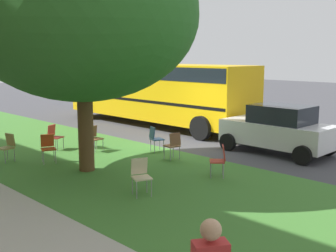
% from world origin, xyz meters
% --- Properties ---
extents(ground, '(80.00, 80.00, 0.00)m').
position_xyz_m(ground, '(0.00, 0.00, 0.00)').
color(ground, '#424247').
extents(grass_verge, '(48.00, 6.00, 0.01)m').
position_xyz_m(grass_verge, '(0.00, 3.20, 0.00)').
color(grass_verge, '#3D752D').
rests_on(grass_verge, ground).
extents(street_tree, '(6.41, 6.41, 6.74)m').
position_xyz_m(street_tree, '(-0.07, 3.88, 4.37)').
color(street_tree, brown).
rests_on(street_tree, ground).
extents(chair_0, '(0.54, 0.54, 0.88)m').
position_xyz_m(chair_0, '(1.52, 4.22, 0.52)').
color(chair_0, '#C64C1E').
rests_on(chair_0, ground).
extents(chair_1, '(0.53, 0.54, 0.88)m').
position_xyz_m(chair_1, '(0.25, 0.88, 0.52)').
color(chair_1, '#335184').
rests_on(chair_1, ground).
extents(chair_2, '(0.48, 0.48, 0.88)m').
position_xyz_m(chair_2, '(-0.96, 1.22, 0.52)').
color(chair_2, brown).
rests_on(chair_2, ground).
extents(chair_3, '(0.59, 0.59, 0.88)m').
position_xyz_m(chair_3, '(-3.20, 1.69, 0.52)').
color(chair_3, '#B7332D').
rests_on(chair_3, ground).
extents(chair_4, '(0.49, 0.50, 0.88)m').
position_xyz_m(chair_4, '(2.53, 5.04, 0.52)').
color(chair_4, olive).
rests_on(chair_4, ground).
extents(chair_5, '(0.55, 0.54, 0.88)m').
position_xyz_m(chair_5, '(-2.81, 4.21, 0.52)').
color(chair_5, beige).
rests_on(chair_5, ground).
extents(chair_6, '(0.55, 0.55, 0.88)m').
position_xyz_m(chair_6, '(3.02, 3.14, 0.52)').
color(chair_6, '#B7332D').
rests_on(chair_6, ground).
extents(chair_7, '(0.45, 0.45, 0.88)m').
position_xyz_m(chair_7, '(1.83, 2.29, 0.52)').
color(chair_7, brown).
rests_on(chair_7, ground).
extents(chair_8, '(0.51, 0.51, 0.88)m').
position_xyz_m(chair_8, '(2.47, 2.21, 0.52)').
color(chair_8, beige).
rests_on(chair_8, ground).
extents(parked_car, '(3.70, 1.92, 1.65)m').
position_xyz_m(parked_car, '(-2.83, -1.94, 0.84)').
color(parked_car, silver).
rests_on(parked_car, ground).
extents(school_bus, '(10.40, 2.80, 2.88)m').
position_xyz_m(school_bus, '(4.46, -3.03, 1.76)').
color(school_bus, yellow).
rests_on(school_bus, ground).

